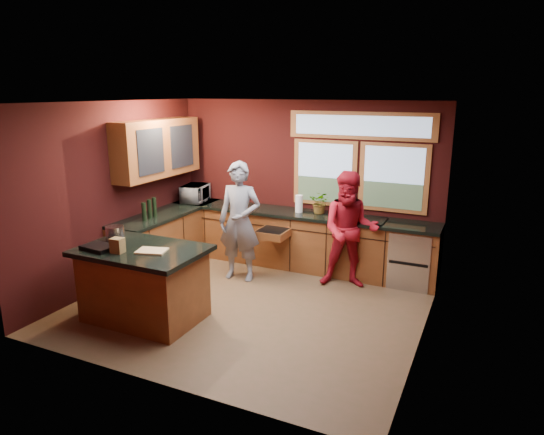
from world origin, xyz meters
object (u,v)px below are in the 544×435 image
Objects in this scene: person_red at (350,230)px; stock_pot at (115,233)px; person_grey at (240,222)px; cutting_board at (152,251)px; island at (144,283)px.

stock_pot is at bearing -157.66° from person_red.
stock_pot is (-1.00, -1.57, 0.12)m from person_grey.
person_red reaches higher than cutting_board.
person_red reaches higher than island.
person_grey is at bearing 57.67° from stock_pot.
island is 1.83m from person_grey.
stock_pot is (-2.60, -1.98, 0.17)m from person_red.
stock_pot is at bearing 164.74° from island.
person_grey reaches higher than stock_pot.
person_grey is 1.79m from cutting_board.
island is 0.52m from cutting_board.
person_red reaches higher than stock_pot.
cutting_board is at bearing -104.18° from person_grey.
person_grey reaches higher than island.
stock_pot is (-0.75, 0.20, 0.08)m from cutting_board.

